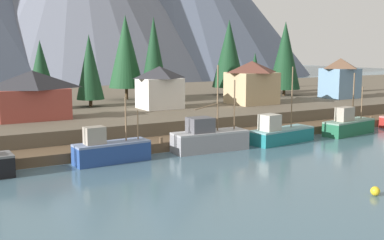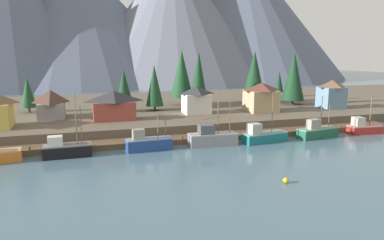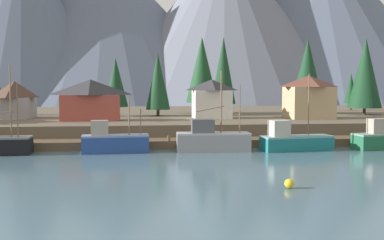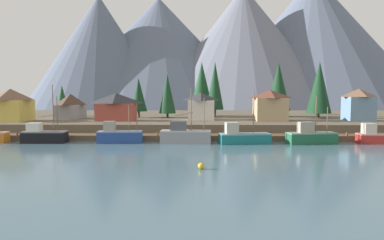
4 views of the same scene
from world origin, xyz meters
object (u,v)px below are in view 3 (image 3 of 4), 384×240
Objects in this scene: fishing_boat_grey at (212,139)px; conifer_mid_left at (308,72)px; house_red at (91,100)px; conifer_back_left at (116,82)px; conifer_far_left at (223,70)px; fishing_boat_teal at (294,141)px; channel_buoy at (289,184)px; fishing_boat_blue at (114,142)px; conifer_back_right at (202,70)px; house_white at (212,98)px; house_tan at (309,97)px; conifer_centre at (158,81)px; conifer_mid_right at (365,73)px; house_grey at (15,99)px; conifer_near_left at (351,88)px.

fishing_boat_grey is 0.68× the size of conifer_mid_left.
fishing_boat_grey is 1.08× the size of house_red.
house_red is 0.89× the size of conifer_back_left.
conifer_far_left is at bearing 29.45° from house_red.
channel_buoy is at bearing -118.27° from fishing_boat_teal.
conifer_back_right reaches higher than fishing_boat_blue.
conifer_far_left reaches higher than fishing_boat_grey.
conifer_back_left reaches higher than fishing_boat_teal.
conifer_back_right is (14.93, 6.38, 2.34)m from conifer_back_left.
house_white is (-6.60, 18.04, 4.37)m from fishing_boat_teal.
fishing_boat_blue is 33.02m from conifer_far_left.
conifer_centre reaches higher than house_tan.
conifer_mid_left is 1.03× the size of conifer_mid_right.
fishing_boat_blue is at bearing -75.14° from house_red.
channel_buoy is (-3.87, -46.34, -9.69)m from conifer_far_left.
fishing_boat_blue is 47.83m from conifer_mid_right.
fishing_boat_grey reaches higher than house_white.
house_grey is at bearing -171.91° from conifer_centre.
house_red is 54.71m from conifer_near_left.
house_white is at bearing -91.48° from conifer_back_right.
fishing_boat_teal is 33.28m from conifer_mid_left.
conifer_mid_left reaches higher than house_tan.
conifer_far_left is at bearing 53.88° from fishing_boat_blue.
house_grey is 22.15m from conifer_centre.
conifer_near_left is 15.81m from conifer_mid_left.
conifer_mid_left is at bearing -144.42° from conifer_near_left.
conifer_near_left is at bearing 60.72° from channel_buoy.
fishing_boat_grey is 0.66× the size of conifer_back_right.
fishing_boat_grey is 0.96× the size of conifer_back_left.
conifer_back_right reaches higher than house_grey.
conifer_near_left reaches higher than fishing_boat_blue.
house_grey is (-44.02, 5.47, -0.40)m from house_tan.
channel_buoy is at bearing -90.58° from house_white.
house_white is 0.44× the size of conifer_mid_left.
fishing_boat_teal is 29.49m from conifer_centre.
house_white is at bearing -40.69° from conifer_centre.
conifer_back_right reaches higher than house_tan.
fishing_boat_grey is 28.97m from conifer_far_left.
fishing_boat_blue is 25.86m from conifer_centre.
house_grey is 0.56× the size of conifer_mid_right.
fishing_boat_teal is 0.65× the size of conifer_mid_left.
channel_buoy is at bearing -80.37° from fishing_boat_grey.
conifer_near_left is 15.72m from conifer_mid_right.
fishing_boat_teal is (9.43, -0.41, -0.23)m from fishing_boat_grey.
house_white is 0.45× the size of conifer_mid_right.
fishing_boat_grey is 9.45m from fishing_boat_teal.
conifer_back_left is at bearing 178.48° from conifer_mid_right.
fishing_boat_blue is 59.63m from conifer_near_left.
conifer_far_left is 18.98× the size of channel_buoy.
conifer_mid_right is 41.89m from conifer_back_left.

